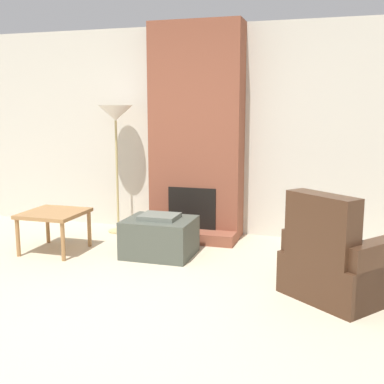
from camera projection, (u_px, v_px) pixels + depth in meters
ground_plane at (103, 319)px, 3.68m from camera, size 24.00×24.00×0.00m
wall_back at (202, 131)px, 6.11m from camera, size 7.12×0.06×2.60m
fireplace at (196, 136)px, 5.89m from camera, size 1.13×0.67×2.60m
ottoman at (160, 236)px, 5.23m from camera, size 0.73×0.61×0.46m
armchair at (342, 265)px, 4.09m from camera, size 1.18×1.20×0.91m
side_table at (54, 217)px, 5.35m from camera, size 0.63×0.65×0.46m
floor_lamp_left at (116, 119)px, 6.02m from camera, size 0.43×0.43×1.62m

